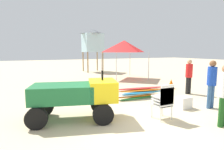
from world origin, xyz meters
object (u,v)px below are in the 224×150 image
object	(u,v)px
utility_cart	(76,95)
traffic_cone_near	(171,84)
lifeguard_near_left	(212,81)
lifeguard_tower	(93,41)
cooler_box	(184,102)
lifeguard_near_right	(189,74)
popup_canopy	(124,46)
stacked_plastic_chairs	(164,99)
traffic_cone_far	(101,83)
surfboard_pile	(141,93)

from	to	relation	value
utility_cart	traffic_cone_near	bearing A→B (deg)	21.57
lifeguard_near_left	lifeguard_tower	bearing A→B (deg)	89.15
cooler_box	lifeguard_near_right	bearing A→B (deg)	38.82
popup_canopy	cooler_box	size ratio (longest dim) A/B	6.09
cooler_box	utility_cart	bearing A→B (deg)	171.59
lifeguard_near_right	stacked_plastic_chairs	bearing A→B (deg)	-147.52
stacked_plastic_chairs	popup_canopy	bearing A→B (deg)	69.12
utility_cart	lifeguard_near_right	world-z (taller)	lifeguard_near_right
lifeguard_near_right	traffic_cone_far	xyz separation A→B (m)	(-3.15, 3.57, -0.74)
utility_cart	stacked_plastic_chairs	size ratio (longest dim) A/B	2.50
utility_cart	lifeguard_tower	bearing A→B (deg)	68.26
traffic_cone_near	traffic_cone_far	xyz separation A→B (m)	(-3.33, 2.21, -0.04)
traffic_cone_far	lifeguard_near_right	bearing A→B (deg)	-48.53
utility_cart	lifeguard_tower	xyz separation A→B (m)	(4.93, 12.37, 2.33)
lifeguard_tower	traffic_cone_near	size ratio (longest dim) A/B	7.92
traffic_cone_near	cooler_box	size ratio (longest dim) A/B	1.14
stacked_plastic_chairs	traffic_cone_far	bearing A→B (deg)	87.07
stacked_plastic_chairs	lifeguard_near_left	distance (m)	2.37
surfboard_pile	popup_canopy	size ratio (longest dim) A/B	0.93
lifeguard_near_right	lifeguard_tower	distance (m)	11.59
lifeguard_near_left	traffic_cone_near	bearing A→B (deg)	69.20
surfboard_pile	traffic_cone_far	bearing A→B (deg)	99.37
lifeguard_tower	cooler_box	world-z (taller)	lifeguard_tower
lifeguard_near_right	cooler_box	distance (m)	2.65
lifeguard_near_right	cooler_box	world-z (taller)	lifeguard_near_right
traffic_cone_far	cooler_box	distance (m)	5.29
popup_canopy	traffic_cone_far	size ratio (longest dim) A/B	6.28
surfboard_pile	traffic_cone_near	xyz separation A→B (m)	(2.78, 1.08, 0.02)
stacked_plastic_chairs	surfboard_pile	world-z (taller)	stacked_plastic_chairs
lifeguard_near_right	cooler_box	bearing A→B (deg)	-141.18
lifeguard_near_left	lifeguard_near_right	bearing A→B (deg)	61.25
stacked_plastic_chairs	surfboard_pile	bearing A→B (deg)	71.31
utility_cart	stacked_plastic_chairs	xyz separation A→B (m)	(2.40, -1.17, -0.13)
popup_canopy	cooler_box	world-z (taller)	popup_canopy
utility_cart	popup_canopy	xyz separation A→B (m)	(5.42, 6.75, 1.64)
lifeguard_near_right	lifeguard_tower	xyz separation A→B (m)	(-0.91, 11.35, 2.15)
lifeguard_near_right	traffic_cone_far	world-z (taller)	lifeguard_near_right
utility_cart	popup_canopy	distance (m)	8.81
surfboard_pile	utility_cart	bearing A→B (deg)	-158.09
utility_cart	popup_canopy	world-z (taller)	popup_canopy
utility_cart	stacked_plastic_chairs	bearing A→B (deg)	-26.10
surfboard_pile	lifeguard_near_right	bearing A→B (deg)	-6.15
utility_cart	cooler_box	distance (m)	3.95
popup_canopy	traffic_cone_near	world-z (taller)	popup_canopy
utility_cart	lifeguard_tower	size ratio (longest dim) A/B	0.66
lifeguard_near_right	lifeguard_near_left	bearing A→B (deg)	-118.75
stacked_plastic_chairs	traffic_cone_far	size ratio (longest dim) A/B	2.43
stacked_plastic_chairs	traffic_cone_far	distance (m)	5.78
traffic_cone_near	lifeguard_near_left	bearing A→B (deg)	-110.80
surfboard_pile	stacked_plastic_chairs	bearing A→B (deg)	-108.69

